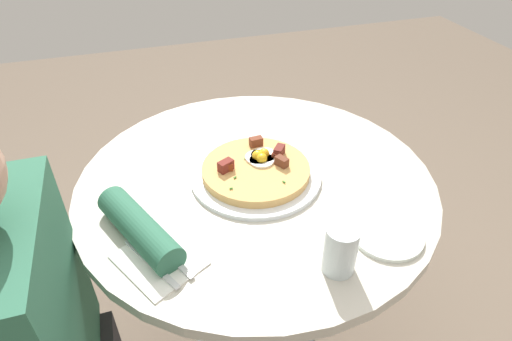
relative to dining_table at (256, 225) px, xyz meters
The scene contains 10 objects.
ground_plane 0.56m from the dining_table, ahead, with size 6.00×6.00×0.00m, color #6B5B4C.
dining_table is the anchor object (origin of this frame).
pizza_plate 0.18m from the dining_table, 140.73° to the left, with size 0.34×0.34×0.01m, color white.
breakfast_pizza 0.20m from the dining_table, 144.62° to the left, with size 0.28×0.28×0.05m.
bread_plate 0.40m from the dining_table, 35.89° to the left, with size 0.16×0.16×0.01m, color silver.
napkin 0.39m from the dining_table, 52.65° to the right, with size 0.17×0.14×0.00m, color white.
fork 0.41m from the dining_table, 53.09° to the right, with size 0.18×0.01×0.01m, color silver.
knife 0.38m from the dining_table, 52.17° to the right, with size 0.18×0.01×0.01m, color silver.
water_glass 0.42m from the dining_table, 11.17° to the left, with size 0.07×0.07×0.11m, color silver.
salt_shaker 0.39m from the dining_table, 77.11° to the right, with size 0.03×0.03×0.05m, color white.
Camera 1 is at (0.85, -0.27, 1.41)m, focal length 30.17 mm.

